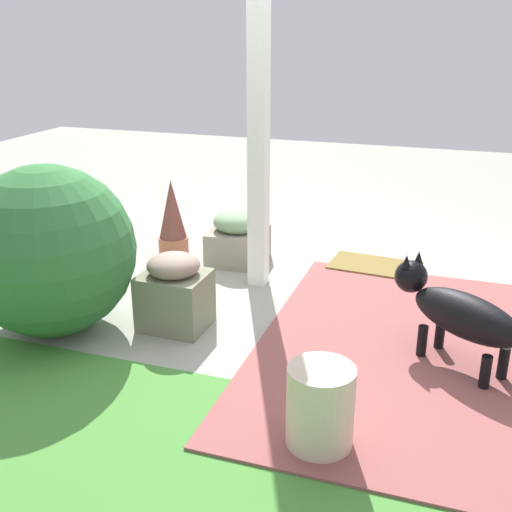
% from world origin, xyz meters
% --- Properties ---
extents(ground_plane, '(12.00, 12.00, 0.00)m').
position_xyz_m(ground_plane, '(0.00, 0.00, 0.00)').
color(ground_plane, '#9C9C90').
extents(brick_path, '(1.80, 2.40, 0.02)m').
position_xyz_m(brick_path, '(-0.89, 0.41, 0.01)').
color(brick_path, '#924E4C').
rests_on(brick_path, ground).
extents(porch_pillar, '(0.12, 0.12, 2.32)m').
position_xyz_m(porch_pillar, '(0.30, -0.28, 1.16)').
color(porch_pillar, white).
rests_on(porch_pillar, ground).
extents(stone_planter_nearest, '(0.48, 0.47, 0.41)m').
position_xyz_m(stone_planter_nearest, '(0.59, -0.64, 0.20)').
color(stone_planter_nearest, gray).
rests_on(stone_planter_nearest, ground).
extents(stone_planter_mid, '(0.40, 0.35, 0.48)m').
position_xyz_m(stone_planter_mid, '(0.56, 0.53, 0.23)').
color(stone_planter_mid, gray).
rests_on(stone_planter_mid, ground).
extents(round_shrub, '(1.02, 1.02, 1.02)m').
position_xyz_m(round_shrub, '(1.23, 0.79, 0.51)').
color(round_shrub, '#2E6A34').
rests_on(round_shrub, ground).
extents(terracotta_pot_spiky, '(0.24, 0.24, 0.63)m').
position_xyz_m(terracotta_pot_spiky, '(1.12, -0.59, 0.30)').
color(terracotta_pot_spiky, '#B8664A').
rests_on(terracotta_pot_spiky, ground).
extents(terracotta_pot_tall, '(0.23, 0.23, 0.55)m').
position_xyz_m(terracotta_pot_tall, '(1.69, -0.34, 0.20)').
color(terracotta_pot_tall, '#B06736').
rests_on(terracotta_pot_tall, ground).
extents(dog, '(0.74, 0.59, 0.56)m').
position_xyz_m(dog, '(-1.07, 0.46, 0.32)').
color(dog, black).
rests_on(dog, ground).
extents(ceramic_urn, '(0.30, 0.30, 0.39)m').
position_xyz_m(ceramic_urn, '(-0.54, 1.38, 0.20)').
color(ceramic_urn, beige).
rests_on(ceramic_urn, ground).
extents(doormat, '(0.70, 0.45, 0.03)m').
position_xyz_m(doormat, '(-0.45, -0.85, 0.01)').
color(doormat, olive).
rests_on(doormat, ground).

